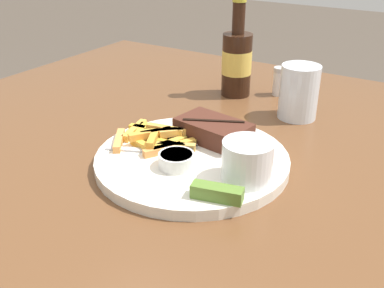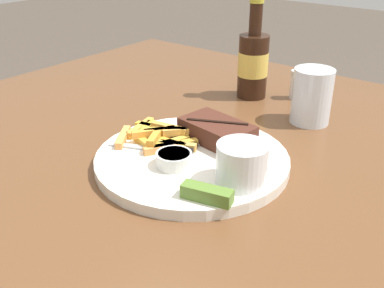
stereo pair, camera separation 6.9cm
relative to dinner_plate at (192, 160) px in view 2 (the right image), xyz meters
name	(u,v)px [view 2 (the right image)]	position (x,y,z in m)	size (l,w,h in m)	color
dining_table	(192,200)	(0.00, 0.00, -0.08)	(1.30, 1.22, 0.74)	brown
dinner_plate	(192,160)	(0.00, 0.00, 0.00)	(0.32, 0.32, 0.02)	silver
steak_portion	(219,132)	(0.00, 0.07, 0.03)	(0.13, 0.09, 0.04)	#472319
fries_pile	(159,137)	(-0.08, 0.00, 0.02)	(0.15, 0.12, 0.02)	gold
coleslaw_cup	(242,162)	(0.11, -0.02, 0.04)	(0.08, 0.08, 0.06)	white
dipping_sauce_cup	(175,159)	(0.00, -0.05, 0.02)	(0.06, 0.06, 0.02)	silver
pickle_spear	(207,194)	(0.10, -0.09, 0.02)	(0.08, 0.04, 0.02)	#567A2D
fork_utensil	(144,148)	(-0.08, -0.03, 0.01)	(0.13, 0.06, 0.00)	#B7B7BC
knife_utensil	(196,142)	(-0.02, 0.04, 0.01)	(0.07, 0.16, 0.01)	#B7B7BC
beer_bottle	(253,62)	(-0.09, 0.34, 0.07)	(0.07, 0.07, 0.23)	black
drinking_glass	(312,96)	(0.08, 0.28, 0.05)	(0.08, 0.08, 0.11)	silver
salt_shaker	(296,84)	(-0.01, 0.39, 0.02)	(0.03, 0.03, 0.07)	white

